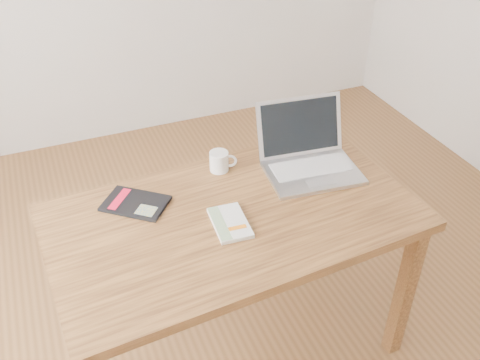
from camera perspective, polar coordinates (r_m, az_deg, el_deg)
name	(u,v)px	position (r m, az deg, el deg)	size (l,w,h in m)	color
room	(207,57)	(1.68, -3.53, 13.00)	(4.04, 4.04, 2.70)	brown
desk	(234,232)	(2.04, -0.66, -5.57)	(1.40, 0.86, 0.75)	brown
white_guidebook	(230,223)	(1.93, -1.08, -4.59)	(0.13, 0.20, 0.02)	silver
black_guidebook	(135,203)	(2.05, -11.09, -2.46)	(0.28, 0.27, 0.01)	black
laptop	(308,156)	(2.21, 7.28, 2.56)	(0.40, 0.38, 0.25)	silver
coffee_mug	(220,161)	(2.18, -2.18, 2.04)	(0.11, 0.08, 0.08)	white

